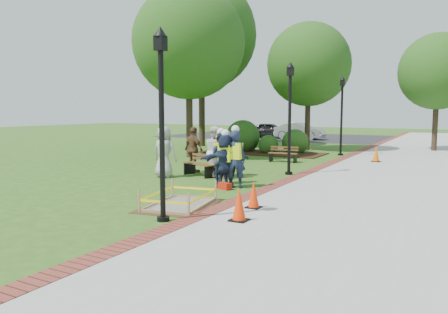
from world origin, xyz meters
The scene contains 34 objects.
ground centered at (0.00, 0.00, 0.00)m, with size 100.00×100.00×0.00m, color #285116.
sidewalk centered at (5.00, 10.00, 0.01)m, with size 6.00×60.00×0.02m, color #9E9E99.
brick_edging centered at (1.75, 10.00, 0.01)m, with size 0.50×60.00×0.03m, color maroon.
mulch_bed centered at (-3.00, 12.00, 0.02)m, with size 7.00×3.00×0.05m, color #381E0F.
parking_lot centered at (0.00, 27.00, 0.00)m, with size 36.00×12.00×0.01m, color black.
wet_concrete_pad centered at (0.71, -1.56, 0.23)m, with size 2.10×2.57×0.55m.
bench_near centered at (-1.55, 3.03, 0.26)m, with size 1.56×0.98×0.81m.
bench_far centered at (-0.38, 8.61, 0.24)m, with size 1.40×0.55×0.74m.
cone_front centered at (2.77, -2.23, 0.37)m, with size 0.39×0.39×0.76m.
cone_back centered at (2.51, -0.91, 0.34)m, with size 0.36×0.36×0.70m.
cone_far centered at (3.49, 10.69, 0.37)m, with size 0.39×0.39×0.78m.
toolbox centered at (0.61, 1.06, 0.11)m, with size 0.42×0.23×0.21m, color red.
lamp_near centered at (1.25, -3.00, 2.48)m, with size 0.28×0.28×4.26m.
lamp_mid centered at (1.25, 5.00, 2.48)m, with size 0.28×0.28×4.26m.
lamp_far centered at (1.25, 13.00, 2.48)m, with size 0.28×0.28×4.26m.
tree_left centered at (-5.45, 8.30, 5.85)m, with size 5.75×5.75×8.73m.
tree_back centered at (-1.29, 15.01, 5.16)m, with size 5.01×5.01×7.67m.
tree_right centered at (5.54, 18.31, 4.71)m, with size 4.51×4.51×6.98m.
tree_far centered at (-8.57, 14.59, 7.40)m, with size 7.34×7.34×11.09m.
shrub_a centered at (-5.53, 11.88, 0.00)m, with size 1.27×1.27×1.27m, color #1F4C15.
shrub_b centered at (-4.39, 12.41, 0.00)m, with size 2.02×2.02×2.02m, color #1F4C15.
shrub_c centered at (-2.63, 12.14, 0.00)m, with size 1.12×1.12×1.12m, color #1F4C15.
shrub_d centered at (-1.29, 12.82, 0.00)m, with size 1.48×1.48×1.48m, color #1F4C15.
shrub_e centered at (-2.71, 12.62, 0.00)m, with size 0.92×0.92×0.92m, color #1F4C15.
casual_person_a centered at (-2.50, 2.13, 0.94)m, with size 0.63×0.42×1.88m.
casual_person_b centered at (-0.55, 2.87, 0.89)m, with size 0.57×0.37×1.78m.
casual_person_c centered at (-0.98, 3.24, 0.94)m, with size 0.69×0.70×1.88m.
casual_person_d centered at (-2.24, 3.70, 0.90)m, with size 0.67×0.55×1.81m.
casual_person_e centered at (-0.63, 3.40, 0.85)m, with size 0.64×0.62×1.69m.
hivis_worker_a centered at (0.46, 1.37, 0.92)m, with size 0.65×0.62×1.86m.
hivis_worker_b centered at (0.75, 1.48, 0.98)m, with size 0.67×0.52×1.99m.
hivis_worker_c centered at (0.00, 1.90, 0.93)m, with size 0.58×0.41×1.88m.
parked_car_a centered at (-7.75, 24.65, 0.00)m, with size 4.47×1.94×1.46m, color #262628.
parked_car_b centered at (-4.88, 24.08, 0.00)m, with size 4.59×1.99×1.50m, color #95959A.
Camera 1 is at (7.05, -10.72, 2.49)m, focal length 35.00 mm.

